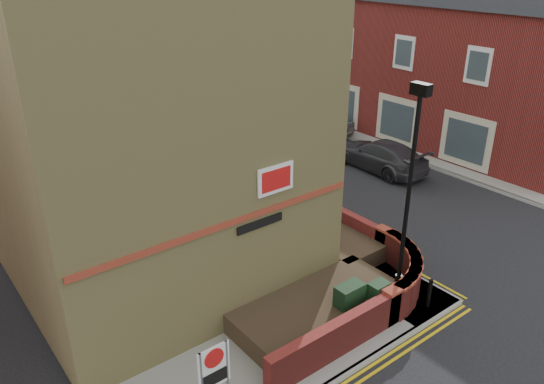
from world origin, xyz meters
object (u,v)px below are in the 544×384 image
(lamppost, at_px, (408,198))
(utility_cabinet_large, at_px, (349,304))
(silver_car_near, at_px, (251,159))
(zone_sign, at_px, (214,374))

(lamppost, relative_size, utility_cabinet_large, 5.25)
(lamppost, xyz_separation_m, utility_cabinet_large, (-1.90, 0.10, -2.62))
(lamppost, bearing_deg, silver_car_near, 77.09)
(silver_car_near, bearing_deg, lamppost, -127.48)
(zone_sign, bearing_deg, lamppost, 6.07)
(zone_sign, xyz_separation_m, silver_car_near, (9.01, 11.22, -0.95))
(lamppost, height_order, zone_sign, lamppost)
(utility_cabinet_large, relative_size, zone_sign, 0.55)
(utility_cabinet_large, bearing_deg, silver_car_near, 67.52)
(lamppost, relative_size, silver_car_near, 1.49)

